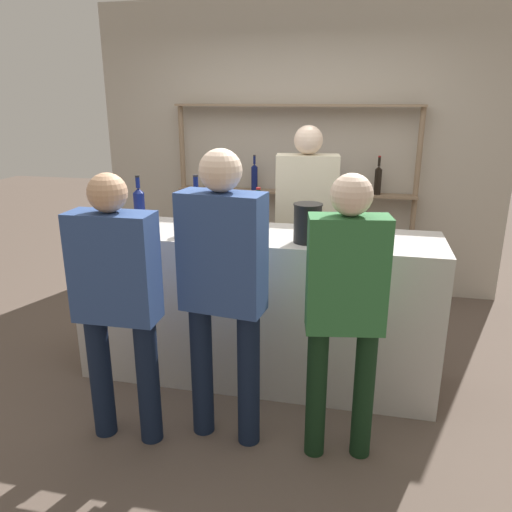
{
  "coord_description": "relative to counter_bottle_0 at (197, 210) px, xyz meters",
  "views": [
    {
      "loc": [
        0.69,
        -3.1,
        1.91
      ],
      "look_at": [
        0.0,
        0.0,
        0.9
      ],
      "focal_mm": 35.0,
      "sensor_mm": 36.0,
      "label": 1
    }
  ],
  "objects": [
    {
      "name": "back_wall",
      "position": [
        0.4,
        1.94,
        0.2
      ],
      "size": [
        4.01,
        0.12,
        2.8
      ],
      "primitive_type": "cube",
      "color": "#B2A899",
      "rests_on": "ground_plane"
    },
    {
      "name": "counter_bottle_2",
      "position": [
        0.45,
        -0.13,
        -0.02
      ],
      "size": [
        0.07,
        0.07,
        0.33
      ],
      "color": "black",
      "rests_on": "bar_counter"
    },
    {
      "name": "wine_glass",
      "position": [
        0.12,
        -0.08,
        -0.03
      ],
      "size": [
        0.08,
        0.08,
        0.16
      ],
      "color": "silver",
      "rests_on": "bar_counter"
    },
    {
      "name": "ice_bucket",
      "position": [
        0.75,
        -0.11,
        -0.02
      ],
      "size": [
        0.18,
        0.18,
        0.24
      ],
      "color": "black",
      "rests_on": "bar_counter"
    },
    {
      "name": "customer_right",
      "position": [
        1.02,
        -0.69,
        -0.27
      ],
      "size": [
        0.42,
        0.24,
        1.57
      ],
      "rotation": [
        0.0,
        0.0,
        1.74
      ],
      "color": "black",
      "rests_on": "ground_plane"
    },
    {
      "name": "server_behind_counter",
      "position": [
        0.63,
        0.85,
        -0.21
      ],
      "size": [
        0.51,
        0.27,
        1.71
      ],
      "rotation": [
        0.0,
        0.0,
        -1.45
      ],
      "color": "#575347",
      "rests_on": "ground_plane"
    },
    {
      "name": "ground_plane",
      "position": [
        0.4,
        0.03,
        -1.2
      ],
      "size": [
        16.0,
        16.0,
        0.0
      ],
      "primitive_type": "plane",
      "color": "brown"
    },
    {
      "name": "back_shelf",
      "position": [
        0.4,
        1.76,
        0.03
      ],
      "size": [
        2.34,
        0.18,
        1.85
      ],
      "color": "#897056",
      "rests_on": "ground_plane"
    },
    {
      "name": "counter_bottle_0",
      "position": [
        0.0,
        0.0,
        0.0
      ],
      "size": [
        0.09,
        0.09,
        0.38
      ],
      "color": "#0F1956",
      "rests_on": "bar_counter"
    },
    {
      "name": "counter_bottle_1",
      "position": [
        -0.47,
        0.13,
        -0.01
      ],
      "size": [
        0.08,
        0.08,
        0.34
      ],
      "color": "#0F1956",
      "rests_on": "bar_counter"
    },
    {
      "name": "customer_left",
      "position": [
        -0.19,
        -0.8,
        -0.3
      ],
      "size": [
        0.46,
        0.21,
        1.55
      ],
      "rotation": [
        0.0,
        0.0,
        1.59
      ],
      "color": "#121C33",
      "rests_on": "ground_plane"
    },
    {
      "name": "bar_counter",
      "position": [
        0.4,
        0.03,
        -0.67
      ],
      "size": [
        2.41,
        0.62,
        1.05
      ],
      "primitive_type": "cube",
      "color": "#B7B2AD",
      "rests_on": "ground_plane"
    },
    {
      "name": "cork_jar",
      "position": [
        0.3,
        -0.05,
        -0.06
      ],
      "size": [
        0.11,
        0.11,
        0.17
      ],
      "color": "silver",
      "rests_on": "bar_counter"
    },
    {
      "name": "customer_center",
      "position": [
        0.37,
        -0.68,
        -0.22
      ],
      "size": [
        0.47,
        0.25,
        1.67
      ],
      "rotation": [
        0.0,
        0.0,
        1.45
      ],
      "color": "#121C33",
      "rests_on": "ground_plane"
    }
  ]
}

